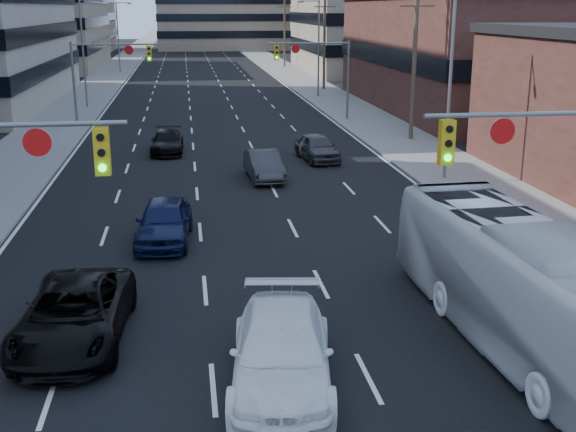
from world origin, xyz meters
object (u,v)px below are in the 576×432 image
(white_van, at_px, (282,353))
(sedan_blue, at_px, (164,221))
(transit_bus, at_px, (527,288))
(black_pickup, at_px, (74,314))

(white_van, relative_size, sedan_blue, 1.20)
(white_van, distance_m, transit_bus, 6.44)
(black_pickup, xyz_separation_m, sedan_blue, (2.09, 8.05, 0.02))
(black_pickup, height_order, white_van, white_van)
(black_pickup, xyz_separation_m, white_van, (4.96, -2.94, 0.04))
(black_pickup, bearing_deg, white_van, -27.00)
(black_pickup, relative_size, white_van, 0.99)
(sedan_blue, bearing_deg, transit_bus, -42.93)
(transit_bus, xyz_separation_m, sedan_blue, (-9.18, 9.94, -0.82))
(black_pickup, bearing_deg, transit_bus, -5.93)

